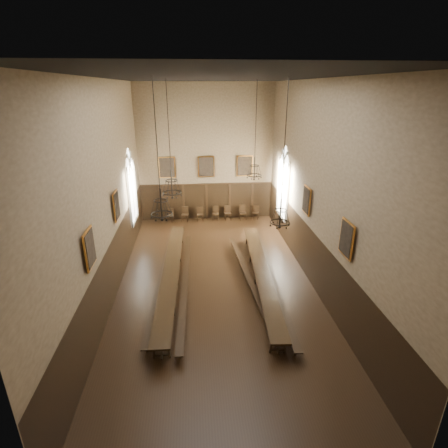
{
  "coord_description": "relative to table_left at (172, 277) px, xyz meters",
  "views": [
    {
      "loc": [
        -0.92,
        -14.24,
        8.64
      ],
      "look_at": [
        0.52,
        1.5,
        2.44
      ],
      "focal_mm": 28.0,
      "sensor_mm": 36.0,
      "label": 1
    }
  ],
  "objects": [
    {
      "name": "floor",
      "position": [
        2.05,
        -0.11,
        -0.42
      ],
      "size": [
        9.0,
        18.0,
        0.02
      ],
      "primitive_type": "cube",
      "color": "black",
      "rests_on": "ground"
    },
    {
      "name": "ceiling",
      "position": [
        2.05,
        -0.11,
        8.6
      ],
      "size": [
        9.0,
        18.0,
        0.02
      ],
      "primitive_type": "cube",
      "color": "black",
      "rests_on": "ground"
    },
    {
      "name": "wall_back",
      "position": [
        2.05,
        8.9,
        4.09
      ],
      "size": [
        9.0,
        0.02,
        9.0
      ],
      "primitive_type": "cube",
      "color": "#816B4F",
      "rests_on": "ground"
    },
    {
      "name": "wall_front",
      "position": [
        2.05,
        -9.12,
        4.09
      ],
      "size": [
        9.0,
        0.02,
        9.0
      ],
      "primitive_type": "cube",
      "color": "#816B4F",
      "rests_on": "ground"
    },
    {
      "name": "wall_left",
      "position": [
        -2.46,
        -0.11,
        4.09
      ],
      "size": [
        0.02,
        18.0,
        9.0
      ],
      "primitive_type": "cube",
      "color": "#816B4F",
      "rests_on": "ground"
    },
    {
      "name": "wall_right",
      "position": [
        6.56,
        -0.11,
        4.09
      ],
      "size": [
        0.02,
        18.0,
        9.0
      ],
      "primitive_type": "cube",
      "color": "#816B4F",
      "rests_on": "ground"
    },
    {
      "name": "wainscot_panelling",
      "position": [
        2.05,
        -0.11,
        0.84
      ],
      "size": [
        9.0,
        18.0,
        2.5
      ],
      "primitive_type": null,
      "color": "black",
      "rests_on": "floor"
    },
    {
      "name": "table_left",
      "position": [
        0.0,
        0.0,
        0.0
      ],
      "size": [
        1.0,
        10.56,
        0.82
      ],
      "rotation": [
        0.0,
        0.0,
        -0.03
      ],
      "color": "black",
      "rests_on": "floor"
    },
    {
      "name": "table_right",
      "position": [
        4.16,
        -0.29,
        -0.02
      ],
      "size": [
        1.32,
        10.17,
        0.79
      ],
      "rotation": [
        0.0,
        0.0,
        -0.06
      ],
      "color": "black",
      "rests_on": "floor"
    },
    {
      "name": "bench_left_outer",
      "position": [
        -0.47,
        -0.02,
        -0.14
      ],
      "size": [
        0.7,
        9.57,
        0.43
      ],
      "rotation": [
        0.0,
        0.0,
        -0.04
      ],
      "color": "black",
      "rests_on": "floor"
    },
    {
      "name": "bench_left_inner",
      "position": [
        0.63,
        -0.27,
        -0.13
      ],
      "size": [
        0.58,
        9.92,
        0.45
      ],
      "rotation": [
        0.0,
        0.0,
        -0.03
      ],
      "color": "black",
      "rests_on": "floor"
    },
    {
      "name": "bench_right_inner",
      "position": [
        3.59,
        -0.34,
        -0.14
      ],
      "size": [
        0.87,
        9.31,
        0.42
      ],
      "rotation": [
        0.0,
        0.0,
        0.06
      ],
      "color": "black",
      "rests_on": "floor"
    },
    {
      "name": "bench_right_outer",
      "position": [
        4.65,
        -0.24,
        -0.11
      ],
      "size": [
        0.75,
        10.44,
        0.47
      ],
      "rotation": [
        0.0,
        0.0,
        -0.04
      ],
      "color": "black",
      "rests_on": "floor"
    },
    {
      "name": "chair_1",
      "position": [
        -0.5,
        8.42,
        -0.13
      ],
      "size": [
        0.51,
        0.51,
        0.93
      ],
      "rotation": [
        0.0,
        0.0,
        -0.29
      ],
      "color": "black",
      "rests_on": "floor"
    },
    {
      "name": "chair_2",
      "position": [
        0.51,
        8.38,
        -0.11
      ],
      "size": [
        0.5,
        0.5,
        1.01
      ],
      "rotation": [
        0.0,
        0.0,
        -0.13
      ],
      "color": "black",
      "rests_on": "floor"
    },
    {
      "name": "chair_3",
      "position": [
        1.55,
        8.38,
        -0.13
      ],
      "size": [
        0.43,
        0.43,
        0.95
      ],
      "rotation": [
        0.0,
        0.0,
        0.03
      ],
      "color": "black",
      "rests_on": "floor"
    },
    {
      "name": "chair_4",
      "position": [
        2.63,
        8.47,
        -0.12
      ],
      "size": [
        0.47,
        0.47,
        0.97
      ],
      "rotation": [
        0.0,
        0.0,
        -0.09
      ],
      "color": "black",
      "rests_on": "floor"
    },
    {
      "name": "chair_5",
      "position": [
        3.49,
        8.44,
        -0.12
      ],
      "size": [
        0.47,
        0.47,
        0.98
      ],
      "rotation": [
        0.0,
        0.0,
        0.09
      ],
      "color": "black",
      "rests_on": "floor"
    },
    {
      "name": "chair_6",
      "position": [
        4.53,
        8.37,
        -0.1
      ],
      "size": [
        0.5,
        0.5,
        1.03
      ],
      "rotation": [
        0.0,
        0.0,
        0.11
      ],
      "color": "black",
      "rests_on": "floor"
    },
    {
      "name": "chair_7",
      "position": [
        5.44,
        8.41,
        -0.13
      ],
      "size": [
        0.53,
        0.53,
        0.94
      ],
      "rotation": [
        0.0,
        0.0,
        -0.32
      ],
      "color": "black",
      "rests_on": "floor"
    },
    {
      "name": "chandelier_back_left",
      "position": [
        0.11,
        2.11,
        3.8
      ],
      "size": [
        0.93,
        0.93,
        5.28
      ],
      "color": "black",
      "rests_on": "ceiling"
    },
    {
      "name": "chandelier_back_right",
      "position": [
        4.21,
        2.59,
        4.48
      ],
      "size": [
        0.75,
        0.75,
        4.59
      ],
      "color": "black",
      "rests_on": "ceiling"
    },
    {
      "name": "chandelier_front_left",
      "position": [
        -0.05,
        -2.15,
        4.24
      ],
      "size": [
        0.8,
        0.8,
        4.83
      ],
      "color": "black",
      "rests_on": "ceiling"
    },
    {
      "name": "chandelier_front_right",
      "position": [
        4.39,
        -2.18,
        3.84
      ],
      "size": [
        0.76,
        0.76,
        5.29
      ],
      "color": "black",
      "rests_on": "ceiling"
    },
    {
      "name": "portrait_back_0",
      "position": [
        -0.55,
        8.77,
        3.29
      ],
      "size": [
        1.1,
        0.12,
        1.4
      ],
      "color": "orange",
      "rests_on": "wall_back"
    },
    {
      "name": "portrait_back_1",
      "position": [
        2.05,
        8.77,
        3.29
      ],
      "size": [
        1.1,
        0.12,
        1.4
      ],
      "color": "orange",
      "rests_on": "wall_back"
    },
    {
      "name": "portrait_back_2",
      "position": [
        4.65,
        8.77,
        3.29
      ],
      "size": [
        1.1,
        0.12,
        1.4
      ],
      "color": "orange",
      "rests_on": "wall_back"
    },
    {
      "name": "portrait_left_0",
      "position": [
        -2.33,
        0.89,
        3.29
      ],
      "size": [
        0.12,
        1.0,
        1.3
      ],
      "color": "orange",
      "rests_on": "wall_left"
    },
    {
      "name": "portrait_left_1",
      "position": [
        -2.33,
        -3.61,
        3.29
      ],
      "size": [
        0.12,
        1.0,
        1.3
      ],
      "color": "orange",
      "rests_on": "wall_left"
    },
    {
      "name": "portrait_right_0",
      "position": [
        6.43,
        0.89,
        3.29
      ],
      "size": [
        0.12,
        1.0,
        1.3
      ],
      "color": "orange",
      "rests_on": "wall_right"
    },
    {
      "name": "portrait_right_1",
      "position": [
        6.43,
        -3.61,
        3.29
      ],
      "size": [
        0.12,
        1.0,
        1.3
      ],
      "color": "orange",
      "rests_on": "wall_right"
    },
    {
      "name": "window_right",
      "position": [
        6.48,
        5.39,
        2.99
      ],
      "size": [
        0.2,
        2.2,
        4.6
      ],
      "primitive_type": null,
      "color": "white",
      "rests_on": "wall_right"
    },
    {
      "name": "window_left",
      "position": [
        -2.38,
        5.39,
        2.99
      ],
      "size": [
        0.2,
        2.2,
        4.6
      ],
      "primitive_type": null,
      "color": "white",
      "rests_on": "wall_left"
    }
  ]
}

